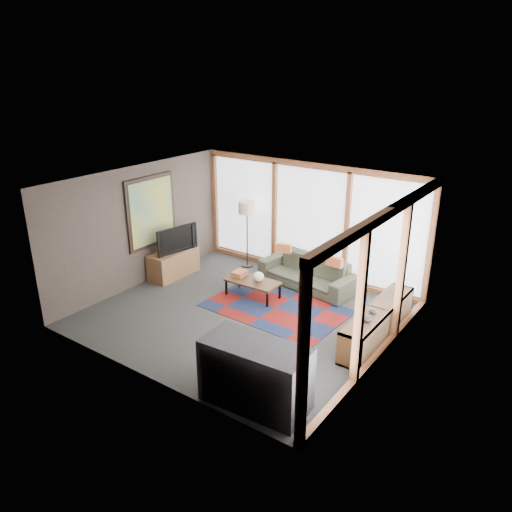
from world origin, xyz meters
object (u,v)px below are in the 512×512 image
Objects in this scene: sofa at (308,273)px; bar_counter at (255,375)px; bookshelf at (378,323)px; tv_console at (174,263)px; coffee_table at (253,289)px; television at (175,239)px; floor_lamp at (247,234)px.

bar_counter is at bearing -62.53° from sofa.
sofa is at bearing 150.08° from bookshelf.
sofa is 0.92× the size of bookshelf.
sofa is at bearing 24.52° from tv_console.
tv_console is at bearing -176.14° from coffee_table.
sofa is 1.31m from coffee_table.
bar_counter reaches higher than coffee_table.
sofa is 3.05m from television.
tv_console is at bearing -179.34° from bookshelf.
tv_console is (-2.11, -0.14, 0.12)m from coffee_table.
floor_lamp reaches higher than tv_console.
television reaches higher than tv_console.
bar_counter is (4.12, -2.68, -0.42)m from television.
tv_console is 0.80× the size of bar_counter.
sofa reaches higher than coffee_table.
floor_lamp is at bearing 123.98° from bar_counter.
floor_lamp is at bearing 130.03° from coffee_table.
tv_console is at bearing 122.83° from television.
floor_lamp is at bearing -177.92° from sofa.
floor_lamp is 1.84m from tv_console.
coffee_table is 0.72× the size of bar_counter.
sofa is at bearing 106.05° from bar_counter.
bar_counter is at bearing -112.32° from television.
sofa is 1.97× the size of coffee_table.
bar_counter is at bearing -32.53° from tv_console.
sofa is 4.17m from bar_counter.
bar_counter is (-0.70, -2.72, 0.19)m from bookshelf.
bookshelf is (3.86, -1.39, -0.50)m from floor_lamp.
coffee_table is at bearing 178.21° from bookshelf.
coffee_table is 2.18m from television.
television is at bearing 22.04° from tv_console.
coffee_table is at bearing -112.62° from sofa.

